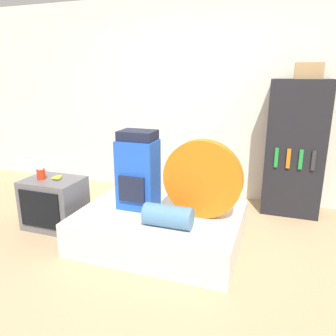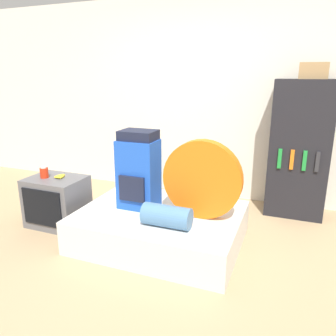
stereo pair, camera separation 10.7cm
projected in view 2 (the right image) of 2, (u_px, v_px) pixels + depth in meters
ground_plane at (142, 263)px, 2.92m from camera, size 16.00×16.00×0.00m
wall_back at (204, 100)px, 4.31m from camera, size 8.00×0.05×2.60m
bed at (161, 226)px, 3.26m from camera, size 1.56×1.18×0.33m
backpack at (139, 171)px, 3.23m from camera, size 0.38×0.31×0.78m
tent_bag at (202, 179)px, 3.00m from camera, size 0.74×0.11×0.74m
sleeping_roll at (167, 216)px, 2.87m from camera, size 0.43×0.20×0.20m
television at (57, 201)px, 3.62m from camera, size 0.60×0.48×0.54m
canister at (44, 172)px, 3.54m from camera, size 0.09×0.09×0.13m
banana_bunch at (61, 176)px, 3.55m from camera, size 0.11×0.14×0.03m
bookshelf at (299, 150)px, 3.77m from camera, size 0.65×0.44×1.57m
cardboard_box at (313, 71)px, 3.50m from camera, size 0.29×0.24×0.17m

